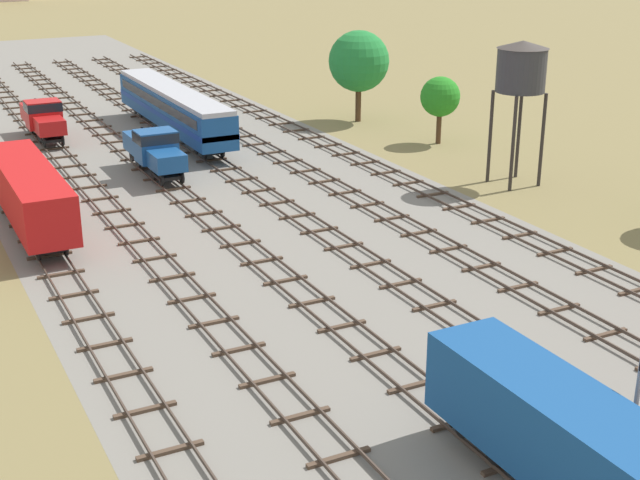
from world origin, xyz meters
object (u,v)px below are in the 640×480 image
(passenger_coach_centre_far, at_px, (173,106))
(shunter_loco_centre_left_midfar, at_px, (155,148))
(shunter_loco_left_farther, at_px, (43,116))
(water_tower, at_px, (521,69))
(freight_boxcar_far_left_mid, at_px, (29,191))
(signal_post_nearest, at_px, (638,399))
(freight_boxcar_centre_left_near, at_px, (600,462))

(passenger_coach_centre_far, bearing_deg, shunter_loco_centre_left_midfar, -114.39)
(shunter_loco_left_farther, xyz_separation_m, water_tower, (26.39, -27.55, 5.88))
(freight_boxcar_far_left_mid, distance_m, shunter_loco_left_farther, 23.26)
(shunter_loco_centre_left_midfar, height_order, passenger_coach_centre_far, passenger_coach_centre_far)
(signal_post_nearest, bearing_deg, shunter_loco_left_farther, 97.44)
(passenger_coach_centre_far, distance_m, water_tower, 29.57)
(freight_boxcar_far_left_mid, relative_size, shunter_loco_centre_left_midfar, 1.65)
(shunter_loco_left_farther, relative_size, signal_post_nearest, 1.62)
(freight_boxcar_centre_left_near, bearing_deg, water_tower, 55.03)
(shunter_loco_centre_left_midfar, distance_m, signal_post_nearest, 42.66)
(shunter_loco_left_farther, xyz_separation_m, signal_post_nearest, (7.45, -57.07, 1.32))
(freight_boxcar_centre_left_near, bearing_deg, shunter_loco_centre_left_midfar, 90.01)
(shunter_loco_left_farther, relative_size, water_tower, 0.87)
(freight_boxcar_centre_left_near, relative_size, passenger_coach_centre_far, 0.64)
(signal_post_nearest, bearing_deg, shunter_loco_centre_left_midfar, 93.34)
(water_tower, distance_m, signal_post_nearest, 35.37)
(freight_boxcar_far_left_mid, distance_m, signal_post_nearest, 36.54)
(freight_boxcar_centre_left_near, distance_m, passenger_coach_centre_far, 54.83)
(shunter_loco_centre_left_midfar, distance_m, water_tower, 25.76)
(water_tower, height_order, signal_post_nearest, water_tower)
(shunter_loco_left_farther, bearing_deg, freight_boxcar_far_left_mid, -102.32)
(shunter_loco_centre_left_midfar, bearing_deg, freight_boxcar_far_left_mid, -140.41)
(passenger_coach_centre_far, distance_m, shunter_loco_left_farther, 10.57)
(passenger_coach_centre_far, xyz_separation_m, water_tower, (16.45, -24.00, 5.28))
(water_tower, bearing_deg, signal_post_nearest, -122.67)
(shunter_loco_centre_left_midfar, height_order, signal_post_nearest, signal_post_nearest)
(shunter_loco_centre_left_midfar, xyz_separation_m, signal_post_nearest, (2.48, -42.57, 1.32))
(freight_boxcar_centre_left_near, xyz_separation_m, freight_boxcar_far_left_mid, (-9.94, 35.44, 0.00))
(water_tower, bearing_deg, shunter_loco_centre_left_midfar, 148.66)
(freight_boxcar_centre_left_near, xyz_separation_m, water_tower, (21.41, 30.61, 5.44))
(freight_boxcar_centre_left_near, relative_size, shunter_loco_left_farther, 1.65)
(freight_boxcar_far_left_mid, bearing_deg, shunter_loco_centre_left_midfar, 39.59)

